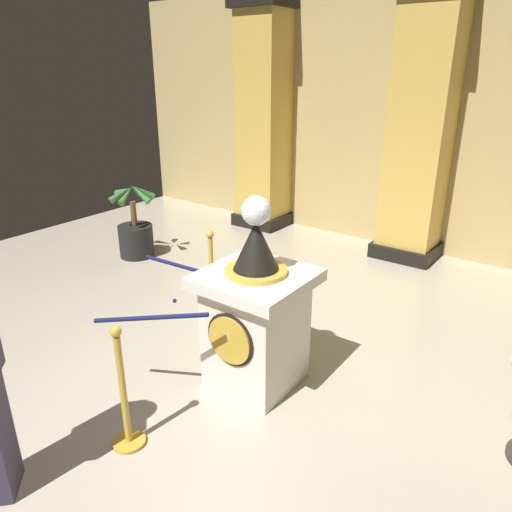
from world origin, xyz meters
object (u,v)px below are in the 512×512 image
Objects in this scene: stanchion_near at (212,290)px; potted_palm_left at (136,233)px; pedestal_clock at (256,316)px; stanchion_far at (125,406)px.

potted_palm_left reaches higher than stanchion_near.
pedestal_clock is at bearing -23.77° from potted_palm_left.
potted_palm_left is (-3.17, 1.40, -0.30)m from pedestal_clock.
stanchion_far is at bearing -41.73° from potted_palm_left.
stanchion_far is (-0.30, -1.17, -0.30)m from pedestal_clock.
pedestal_clock is 1.63× the size of stanchion_near.
pedestal_clock is 1.52× the size of potted_palm_left.
potted_palm_left is at bearing 138.27° from stanchion_far.
stanchion_near is 1.05× the size of stanchion_far.
potted_palm_left is (-2.88, 2.57, 0.00)m from stanchion_far.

